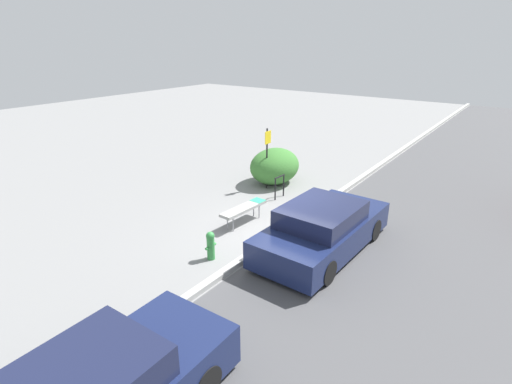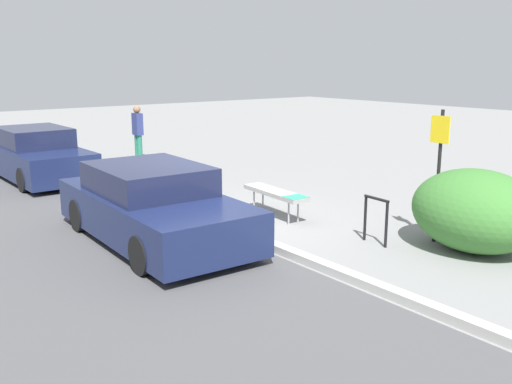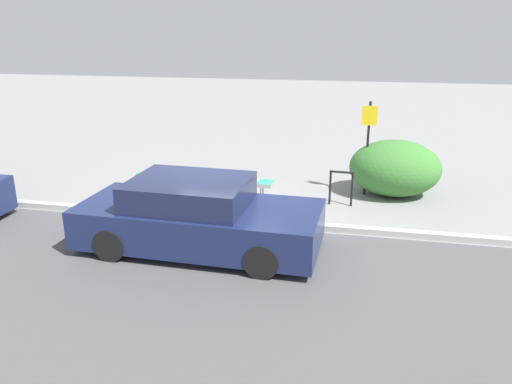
{
  "view_description": "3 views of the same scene",
  "coord_description": "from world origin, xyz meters",
  "px_view_note": "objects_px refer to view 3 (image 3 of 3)",
  "views": [
    {
      "loc": [
        -8.78,
        -5.43,
        5.3
      ],
      "look_at": [
        0.02,
        0.9,
        1.13
      ],
      "focal_mm": 28.0,
      "sensor_mm": 36.0,
      "label": 1
    },
    {
      "loc": [
        8.65,
        -5.77,
        3.07
      ],
      "look_at": [
        -0.08,
        0.94,
        0.56
      ],
      "focal_mm": 40.0,
      "sensor_mm": 36.0,
      "label": 2
    },
    {
      "loc": [
        2.75,
        -9.53,
        3.96
      ],
      "look_at": [
        0.72,
        0.16,
        0.67
      ],
      "focal_mm": 35.0,
      "sensor_mm": 36.0,
      "label": 3
    }
  ],
  "objects_px": {
    "bench": "(238,182)",
    "parked_car_near": "(198,217)",
    "bike_rack": "(341,185)",
    "fire_hydrant": "(141,187)",
    "sign_post": "(368,140)"
  },
  "relations": [
    {
      "from": "sign_post",
      "to": "parked_car_near",
      "type": "relative_size",
      "value": 0.51
    },
    {
      "from": "sign_post",
      "to": "bench",
      "type": "bearing_deg",
      "value": -158.46
    },
    {
      "from": "bike_rack",
      "to": "bench",
      "type": "bearing_deg",
      "value": -173.96
    },
    {
      "from": "sign_post",
      "to": "parked_car_near",
      "type": "distance_m",
      "value": 4.97
    },
    {
      "from": "bike_rack",
      "to": "fire_hydrant",
      "type": "distance_m",
      "value": 4.66
    },
    {
      "from": "bench",
      "to": "sign_post",
      "type": "height_order",
      "value": "sign_post"
    },
    {
      "from": "bench",
      "to": "parked_car_near",
      "type": "xyz_separation_m",
      "value": [
        -0.1,
        -2.69,
        0.13
      ]
    },
    {
      "from": "sign_post",
      "to": "parked_car_near",
      "type": "xyz_separation_m",
      "value": [
        -3.04,
        -3.86,
        -0.76
      ]
    },
    {
      "from": "bench",
      "to": "bike_rack",
      "type": "bearing_deg",
      "value": 9.72
    },
    {
      "from": "sign_post",
      "to": "fire_hydrant",
      "type": "height_order",
      "value": "sign_post"
    },
    {
      "from": "bench",
      "to": "parked_car_near",
      "type": "distance_m",
      "value": 2.7
    },
    {
      "from": "bench",
      "to": "bike_rack",
      "type": "height_order",
      "value": "bike_rack"
    },
    {
      "from": "bike_rack",
      "to": "fire_hydrant",
      "type": "height_order",
      "value": "bike_rack"
    },
    {
      "from": "sign_post",
      "to": "parked_car_near",
      "type": "height_order",
      "value": "sign_post"
    },
    {
      "from": "bench",
      "to": "bike_rack",
      "type": "distance_m",
      "value": 2.41
    }
  ]
}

